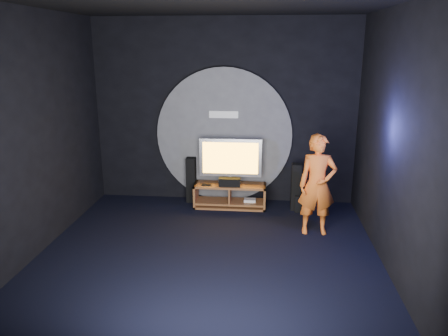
# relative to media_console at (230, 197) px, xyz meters

# --- Properties ---
(floor) EXTENTS (5.00, 5.00, 0.00)m
(floor) POSITION_rel_media_console_xyz_m (-0.16, -2.05, -0.20)
(floor) COLOR black
(floor) RESTS_ON ground
(back_wall) EXTENTS (5.00, 0.04, 3.50)m
(back_wall) POSITION_rel_media_console_xyz_m (-0.16, 0.45, 1.55)
(back_wall) COLOR black
(back_wall) RESTS_ON ground
(front_wall) EXTENTS (5.00, 0.04, 3.50)m
(front_wall) POSITION_rel_media_console_xyz_m (-0.16, -4.55, 1.55)
(front_wall) COLOR black
(front_wall) RESTS_ON ground
(left_wall) EXTENTS (0.04, 5.00, 3.50)m
(left_wall) POSITION_rel_media_console_xyz_m (-2.66, -2.05, 1.55)
(left_wall) COLOR black
(left_wall) RESTS_ON ground
(right_wall) EXTENTS (0.04, 5.00, 3.50)m
(right_wall) POSITION_rel_media_console_xyz_m (2.34, -2.05, 1.55)
(right_wall) COLOR black
(right_wall) RESTS_ON ground
(ceiling) EXTENTS (5.00, 5.00, 0.01)m
(ceiling) POSITION_rel_media_console_xyz_m (-0.16, -2.05, 3.31)
(ceiling) COLOR black
(ceiling) RESTS_ON back_wall
(wall_disc_panel) EXTENTS (2.60, 0.11, 2.60)m
(wall_disc_panel) POSITION_rel_media_console_xyz_m (-0.16, 0.39, 1.11)
(wall_disc_panel) COLOR #515156
(wall_disc_panel) RESTS_ON ground
(media_console) EXTENTS (1.35, 0.45, 0.45)m
(media_console) POSITION_rel_media_console_xyz_m (0.00, 0.00, 0.00)
(media_console) COLOR #9B5030
(media_console) RESTS_ON ground
(tv) EXTENTS (1.17, 0.22, 0.86)m
(tv) POSITION_rel_media_console_xyz_m (-0.01, 0.07, 0.73)
(tv) COLOR #B3B3BB
(tv) RESTS_ON media_console
(center_speaker) EXTENTS (0.40, 0.15, 0.15)m
(center_speaker) POSITION_rel_media_console_xyz_m (-0.01, -0.10, 0.33)
(center_speaker) COLOR black
(center_speaker) RESTS_ON media_console
(remote) EXTENTS (0.18, 0.05, 0.02)m
(remote) POSITION_rel_media_console_xyz_m (-0.44, -0.12, 0.27)
(remote) COLOR black
(remote) RESTS_ON media_console
(tower_speaker_left) EXTENTS (0.18, 0.20, 0.89)m
(tower_speaker_left) POSITION_rel_media_console_xyz_m (-0.79, 0.23, 0.25)
(tower_speaker_left) COLOR black
(tower_speaker_left) RESTS_ON ground
(tower_speaker_right) EXTENTS (0.18, 0.20, 0.89)m
(tower_speaker_right) POSITION_rel_media_console_xyz_m (1.23, -0.02, 0.25)
(tower_speaker_right) COLOR black
(tower_speaker_right) RESTS_ON ground
(subwoofer) EXTENTS (0.28, 0.28, 0.31)m
(subwoofer) POSITION_rel_media_console_xyz_m (1.35, -0.06, -0.04)
(subwoofer) COLOR black
(subwoofer) RESTS_ON ground
(player) EXTENTS (0.62, 0.43, 1.65)m
(player) POSITION_rel_media_console_xyz_m (1.49, -1.05, 0.63)
(player) COLOR orange
(player) RESTS_ON ground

